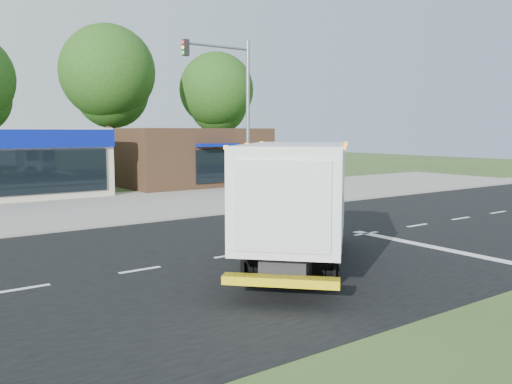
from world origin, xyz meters
TOP-DOWN VIEW (x-y plane):
  - ground at (0.00, 0.00)m, footprint 120.00×120.00m
  - road_asphalt at (0.00, 0.00)m, footprint 60.00×14.00m
  - sidewalk at (0.00, 8.20)m, footprint 60.00×2.40m
  - parking_apron at (0.00, 14.00)m, footprint 60.00×9.00m
  - lane_markings at (1.35, -1.35)m, footprint 55.20×7.00m
  - ems_box_truck at (-2.16, -2.12)m, footprint 7.33×7.19m
  - emergency_worker at (-3.02, -3.20)m, footprint 0.73×0.59m
  - brown_storefront at (7.00, 19.98)m, footprint 10.00×6.70m
  - traffic_signal_pole at (2.35, 7.60)m, footprint 3.51×0.25m
  - background_trees at (-0.85, 28.16)m, footprint 36.77×7.39m

SIDE VIEW (x-z plane):
  - ground at x=0.00m, z-range 0.00..0.00m
  - road_asphalt at x=0.00m, z-range -0.01..0.01m
  - parking_apron at x=0.00m, z-range 0.00..0.02m
  - lane_markings at x=1.35m, z-range 0.01..0.02m
  - sidewalk at x=0.00m, z-range 0.00..0.12m
  - emergency_worker at x=-3.02m, z-range -0.02..1.82m
  - brown_storefront at x=7.00m, z-range 0.00..4.00m
  - ems_box_truck at x=-2.16m, z-range 0.27..3.75m
  - traffic_signal_pole at x=2.35m, z-range 0.92..8.92m
  - background_trees at x=-0.85m, z-range 1.33..13.43m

